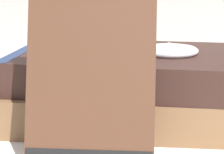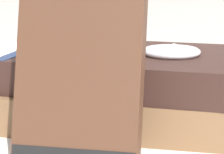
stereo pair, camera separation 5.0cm
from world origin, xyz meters
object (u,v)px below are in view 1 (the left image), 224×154
object	(u,v)px
book_leaning_front	(92,82)
book_flat_top	(121,68)
book_flat_bottom	(108,100)
reading_glasses	(101,79)
pocket_watch	(170,51)

from	to	relation	value
book_leaning_front	book_flat_top	bearing A→B (deg)	82.82
book_leaning_front	book_flat_bottom	bearing A→B (deg)	89.49
book_flat_top	book_leaning_front	distance (m)	0.11
book_leaning_front	reading_glasses	distance (m)	0.28
book_flat_top	book_leaning_front	size ratio (longest dim) A/B	1.67
book_flat_top	reading_glasses	world-z (taller)	book_flat_top
book_flat_bottom	book_flat_top	distance (m)	0.04
book_flat_bottom	book_leaning_front	distance (m)	0.12
book_flat_top	pocket_watch	distance (m)	0.05
book_flat_bottom	book_leaning_front	bearing A→B (deg)	-89.16
book_flat_top	reading_glasses	bearing A→B (deg)	107.70
book_flat_bottom	reading_glasses	bearing A→B (deg)	100.13
pocket_watch	reading_glasses	xyz separation A→B (m)	(-0.08, 0.16, -0.07)
reading_glasses	book_leaning_front	bearing A→B (deg)	-68.02
pocket_watch	reading_glasses	bearing A→B (deg)	116.84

